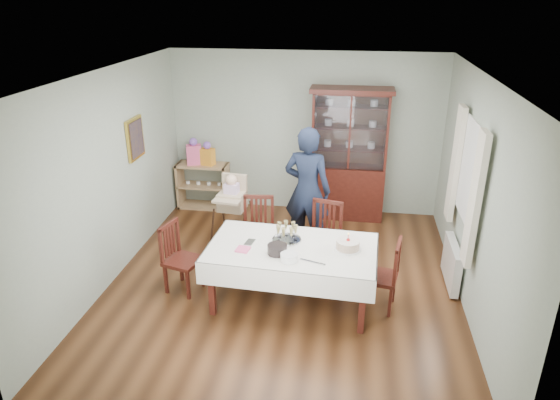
% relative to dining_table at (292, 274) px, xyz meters
% --- Properties ---
extents(floor, '(5.00, 5.00, 0.00)m').
position_rel_dining_table_xyz_m(floor, '(-0.16, 0.41, -0.38)').
color(floor, '#593319').
rests_on(floor, ground).
extents(room_shell, '(5.00, 5.00, 5.00)m').
position_rel_dining_table_xyz_m(room_shell, '(-0.16, 0.94, 1.32)').
color(room_shell, '#9EAA99').
rests_on(room_shell, floor).
extents(dining_table, '(2.05, 1.25, 0.76)m').
position_rel_dining_table_xyz_m(dining_table, '(0.00, 0.00, 0.00)').
color(dining_table, '#491B12').
rests_on(dining_table, floor).
extents(china_cabinet, '(1.30, 0.48, 2.18)m').
position_rel_dining_table_xyz_m(china_cabinet, '(0.59, 2.66, 0.74)').
color(china_cabinet, '#491B12').
rests_on(china_cabinet, floor).
extents(sideboard, '(0.90, 0.38, 0.80)m').
position_rel_dining_table_xyz_m(sideboard, '(-1.91, 2.69, 0.02)').
color(sideboard, tan).
rests_on(sideboard, floor).
extents(picture_frame, '(0.04, 0.48, 0.58)m').
position_rel_dining_table_xyz_m(picture_frame, '(-2.38, 1.21, 1.27)').
color(picture_frame, gold).
rests_on(picture_frame, room_shell).
extents(window, '(0.04, 1.02, 1.22)m').
position_rel_dining_table_xyz_m(window, '(2.06, 0.71, 1.17)').
color(window, white).
rests_on(window, room_shell).
extents(curtain_left, '(0.07, 0.30, 1.55)m').
position_rel_dining_table_xyz_m(curtain_left, '(2.00, 0.09, 1.07)').
color(curtain_left, silver).
rests_on(curtain_left, room_shell).
extents(curtain_right, '(0.07, 0.30, 1.55)m').
position_rel_dining_table_xyz_m(curtain_right, '(2.00, 1.33, 1.07)').
color(curtain_right, silver).
rests_on(curtain_right, room_shell).
extents(radiator, '(0.10, 0.80, 0.55)m').
position_rel_dining_table_xyz_m(radiator, '(2.00, 0.71, -0.08)').
color(radiator, white).
rests_on(radiator, floor).
extents(chair_far_left, '(0.48, 0.48, 0.97)m').
position_rel_dining_table_xyz_m(chair_far_left, '(-0.57, 0.83, -0.10)').
color(chair_far_left, '#491B12').
rests_on(chair_far_left, floor).
extents(chair_far_right, '(0.52, 0.52, 0.98)m').
position_rel_dining_table_xyz_m(chair_far_right, '(0.32, 0.79, -0.09)').
color(chair_far_right, '#491B12').
rests_on(chair_far_right, floor).
extents(chair_end_left, '(0.50, 0.50, 0.91)m').
position_rel_dining_table_xyz_m(chair_end_left, '(-1.41, 0.06, -0.12)').
color(chair_end_left, '#491B12').
rests_on(chair_end_left, floor).
extents(chair_end_right, '(0.47, 0.47, 0.90)m').
position_rel_dining_table_xyz_m(chair_end_right, '(1.07, 0.04, -0.12)').
color(chair_end_right, '#491B12').
rests_on(chair_end_right, floor).
extents(woman, '(0.76, 0.57, 1.86)m').
position_rel_dining_table_xyz_m(woman, '(0.04, 1.40, 0.55)').
color(woman, black).
rests_on(woman, floor).
extents(high_chair, '(0.55, 0.55, 1.13)m').
position_rel_dining_table_xyz_m(high_chair, '(-1.06, 1.34, 0.06)').
color(high_chair, black).
rests_on(high_chair, floor).
extents(champagne_tray, '(0.36, 0.36, 0.22)m').
position_rel_dining_table_xyz_m(champagne_tray, '(-0.09, 0.15, 0.44)').
color(champagne_tray, silver).
rests_on(champagne_tray, dining_table).
extents(birthday_cake, '(0.32, 0.32, 0.22)m').
position_rel_dining_table_xyz_m(birthday_cake, '(0.65, 0.03, 0.43)').
color(birthday_cake, white).
rests_on(birthday_cake, dining_table).
extents(plate_stack_dark, '(0.29, 0.29, 0.11)m').
position_rel_dining_table_xyz_m(plate_stack_dark, '(-0.15, -0.19, 0.43)').
color(plate_stack_dark, black).
rests_on(plate_stack_dark, dining_table).
extents(plate_stack_white, '(0.21, 0.21, 0.09)m').
position_rel_dining_table_xyz_m(plate_stack_white, '(0.01, -0.32, 0.42)').
color(plate_stack_white, white).
rests_on(plate_stack_white, dining_table).
extents(napkin_stack, '(0.17, 0.17, 0.02)m').
position_rel_dining_table_xyz_m(napkin_stack, '(-0.56, -0.17, 0.39)').
color(napkin_stack, '#F2598D').
rests_on(napkin_stack, dining_table).
extents(cutlery, '(0.14, 0.19, 0.01)m').
position_rel_dining_table_xyz_m(cutlery, '(-0.56, 0.03, 0.38)').
color(cutlery, silver).
rests_on(cutlery, dining_table).
extents(cake_knife, '(0.30, 0.12, 0.01)m').
position_rel_dining_table_xyz_m(cake_knife, '(0.28, -0.33, 0.38)').
color(cake_knife, silver).
rests_on(cake_knife, dining_table).
extents(gift_bag_pink, '(0.29, 0.23, 0.46)m').
position_rel_dining_table_xyz_m(gift_bag_pink, '(-2.03, 2.67, 0.62)').
color(gift_bag_pink, '#F2598D').
rests_on(gift_bag_pink, sideboard).
extents(gift_bag_orange, '(0.26, 0.21, 0.41)m').
position_rel_dining_table_xyz_m(gift_bag_orange, '(-1.80, 2.67, 0.60)').
color(gift_bag_orange, orange).
rests_on(gift_bag_orange, sideboard).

